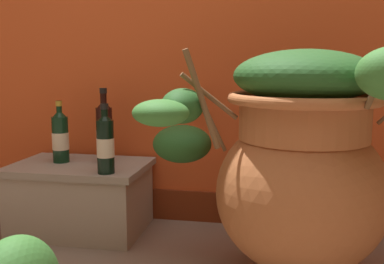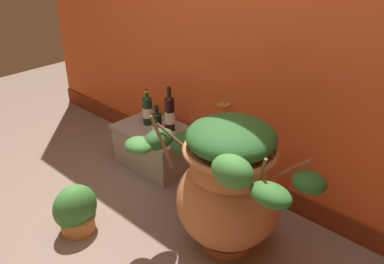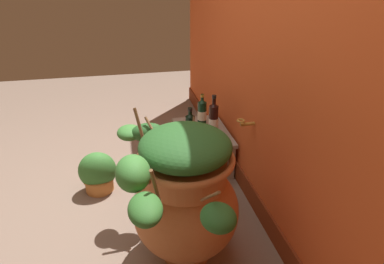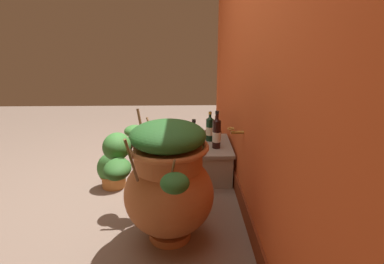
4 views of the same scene
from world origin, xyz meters
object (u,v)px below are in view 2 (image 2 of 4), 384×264
wine_bottle_middle (147,109)px  wine_bottle_right (157,127)px  wine_bottle_left (170,112)px  terracotta_urn (227,184)px  potted_shrub (76,210)px

wine_bottle_middle → wine_bottle_right: (0.29, -0.16, 0.01)m
wine_bottle_left → wine_bottle_right: bearing=-67.3°
wine_bottle_left → wine_bottle_right: (0.09, -0.21, -0.01)m
terracotta_urn → potted_shrub: 0.97m
wine_bottle_left → wine_bottle_middle: size_ratio=1.20×
wine_bottle_left → wine_bottle_right: size_ratio=1.17×
wine_bottle_middle → wine_bottle_right: wine_bottle_right is taller
wine_bottle_left → potted_shrub: wine_bottle_left is taller
wine_bottle_left → wine_bottle_middle: wine_bottle_left is taller
wine_bottle_middle → terracotta_urn: bearing=-18.4°
wine_bottle_middle → potted_shrub: (0.31, -0.89, -0.30)m
wine_bottle_right → terracotta_urn: bearing=-13.8°
wine_bottle_right → potted_shrub: size_ratio=0.91×
potted_shrub → wine_bottle_right: bearing=92.0°
wine_bottle_left → wine_bottle_middle: bearing=-167.2°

